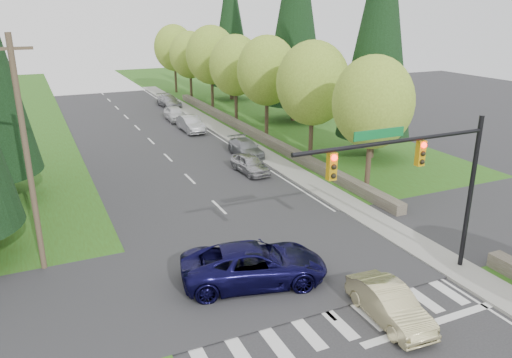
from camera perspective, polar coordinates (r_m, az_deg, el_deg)
grass_east at (r=38.48m, az=11.70°, el=2.26°), size 14.00×110.00×0.06m
cross_street at (r=22.56m, az=2.60°, el=-9.80°), size 120.00×8.00×0.10m
sidewalk_east at (r=36.99m, az=2.20°, el=2.03°), size 1.80×80.00×0.13m
curb_east at (r=36.63m, az=1.01°, el=1.86°), size 0.20×80.00×0.13m
stone_wall_north at (r=44.59m, az=-0.50°, el=5.38°), size 0.70×40.00×0.70m
traffic_signal at (r=20.36m, az=18.45°, el=1.21°), size 8.70×0.37×6.80m
utility_pole at (r=22.27m, az=-24.69°, el=2.34°), size 1.60×0.24×10.00m
decid_tree_0 at (r=30.31m, az=13.22°, el=8.51°), size 4.80×4.80×8.37m
decid_tree_1 at (r=36.03m, az=6.52°, el=10.81°), size 5.20×5.20×8.80m
decid_tree_2 at (r=42.02m, az=1.27°, el=12.27°), size 5.00×5.00×8.82m
decid_tree_3 at (r=48.44m, az=-2.34°, el=12.84°), size 5.00×5.00×8.55m
decid_tree_4 at (r=54.94m, az=-5.13°, el=13.93°), size 5.40×5.40×9.18m
decid_tree_5 at (r=61.53m, az=-7.58°, el=13.89°), size 4.80×4.80×8.30m
decid_tree_6 at (r=68.23m, az=-9.34°, el=14.58°), size 5.20×5.20×8.86m
conifer_e_a at (r=37.54m, az=14.02°, el=16.84°), size 5.44×5.44×17.80m
conifer_e_b at (r=49.78m, az=4.57°, el=18.88°), size 6.12×6.12×19.80m
conifer_e_c at (r=62.03m, az=-2.92°, el=17.54°), size 5.10×5.10×16.80m
sedan_champagne at (r=19.31m, az=15.01°, el=-13.64°), size 1.63×4.07×1.32m
suv_navy at (r=20.87m, az=-0.20°, el=-9.71°), size 6.51×4.09×1.68m
parked_car_a at (r=34.43m, az=-0.68°, el=1.74°), size 1.77×3.88×1.29m
parked_car_b at (r=38.43m, az=-1.18°, el=3.56°), size 1.90×4.38×1.25m
parked_car_c at (r=46.49m, az=-7.44°, el=6.26°), size 1.58×4.43×1.45m
parked_car_d at (r=51.44m, az=-9.24°, el=7.38°), size 1.82×4.21×1.41m
parked_car_e at (r=58.78m, az=-9.90°, el=8.75°), size 2.12×4.71×1.34m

